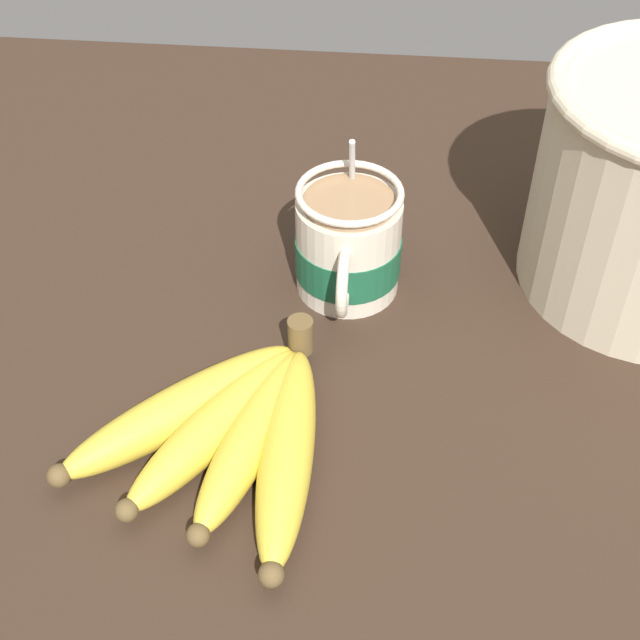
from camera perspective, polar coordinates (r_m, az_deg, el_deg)
The scene contains 3 objects.
table at distance 71.37cm, azimuth -1.67°, elevation -3.77°, with size 103.76×103.76×3.00cm.
coffee_mug at distance 74.17cm, azimuth 1.81°, elevation 4.78°, with size 14.31×8.92×13.55cm.
banana_bunch at distance 63.95cm, azimuth -5.60°, elevation -7.03°, with size 21.81×18.47×4.33cm.
Camera 1 is at (47.47, 6.57, 54.38)cm, focal length 50.00 mm.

